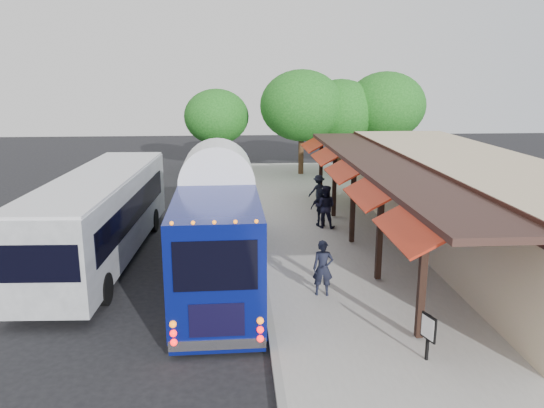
# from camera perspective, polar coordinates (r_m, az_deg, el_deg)

# --- Properties ---
(ground) EXTENTS (90.00, 90.00, 0.00)m
(ground) POSITION_cam_1_polar(r_m,az_deg,el_deg) (17.49, -0.96, -9.01)
(ground) COLOR black
(ground) RESTS_ON ground
(sidewalk) EXTENTS (10.00, 40.00, 0.15)m
(sidewalk) POSITION_cam_1_polar(r_m,az_deg,el_deg) (21.98, 11.64, -4.27)
(sidewalk) COLOR #9E9B93
(sidewalk) RESTS_ON ground
(curb) EXTENTS (0.20, 40.00, 0.16)m
(curb) POSITION_cam_1_polar(r_m,az_deg,el_deg) (21.21, -1.39, -4.65)
(curb) COLOR gray
(curb) RESTS_ON ground
(station_shelter) EXTENTS (8.15, 20.00, 3.60)m
(station_shelter) POSITION_cam_1_polar(r_m,az_deg,el_deg) (22.66, 20.13, 0.35)
(station_shelter) COLOR #C1B186
(station_shelter) RESTS_ON ground
(coach_bus) EXTENTS (2.64, 11.54, 3.67)m
(coach_bus) POSITION_cam_1_polar(r_m,az_deg,el_deg) (18.07, -5.80, -1.71)
(coach_bus) COLOR #081160
(coach_bus) RESTS_ON ground
(city_bus) EXTENTS (3.10, 12.04, 3.21)m
(city_bus) POSITION_cam_1_polar(r_m,az_deg,el_deg) (20.63, -17.93, -0.94)
(city_bus) COLOR gray
(city_bus) RESTS_ON ground
(ped_a) EXTENTS (0.67, 0.48, 1.73)m
(ped_a) POSITION_cam_1_polar(r_m,az_deg,el_deg) (16.37, 5.50, -6.89)
(ped_a) COLOR black
(ped_a) RESTS_ON sidewalk
(ped_b) EXTENTS (1.12, 0.99, 1.91)m
(ped_b) POSITION_cam_1_polar(r_m,az_deg,el_deg) (23.47, 5.74, -0.28)
(ped_b) COLOR black
(ped_b) RESTS_ON sidewalk
(ped_c) EXTENTS (1.03, 0.52, 1.70)m
(ped_c) POSITION_cam_1_polar(r_m,az_deg,el_deg) (23.70, 5.36, -0.40)
(ped_c) COLOR black
(ped_c) RESTS_ON sidewalk
(ped_d) EXTENTS (1.17, 0.83, 1.65)m
(ped_d) POSITION_cam_1_polar(r_m,az_deg,el_deg) (27.28, 5.05, 1.43)
(ped_d) COLOR black
(ped_d) RESTS_ON sidewalk
(sign_board) EXTENTS (0.20, 0.51, 1.15)m
(sign_board) POSITION_cam_1_polar(r_m,az_deg,el_deg) (13.32, 16.47, -12.84)
(sign_board) COLOR black
(sign_board) RESTS_ON sidewalk
(tree_left) EXTENTS (5.57, 5.57, 7.13)m
(tree_left) POSITION_cam_1_polar(r_m,az_deg,el_deg) (35.99, 3.21, 10.52)
(tree_left) COLOR #382314
(tree_left) RESTS_ON ground
(tree_mid) EXTENTS (5.07, 5.07, 6.50)m
(tree_mid) POSITION_cam_1_polar(r_m,az_deg,el_deg) (37.32, 7.41, 9.89)
(tree_mid) COLOR #382314
(tree_mid) RESTS_ON ground
(tree_right) EXTENTS (5.47, 5.47, 7.01)m
(tree_right) POSITION_cam_1_polar(r_m,az_deg,el_deg) (38.02, 12.13, 10.29)
(tree_right) COLOR #382314
(tree_right) RESTS_ON ground
(tree_far) EXTENTS (4.55, 4.55, 5.83)m
(tree_far) POSITION_cam_1_polar(r_m,az_deg,el_deg) (37.96, -5.99, 9.32)
(tree_far) COLOR #382314
(tree_far) RESTS_ON ground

